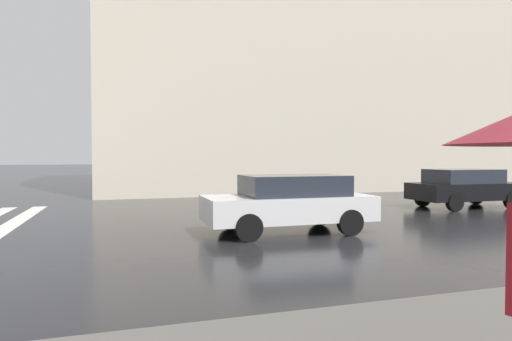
{
  "coord_description": "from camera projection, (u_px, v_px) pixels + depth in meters",
  "views": [
    {
      "loc": [
        -7.44,
        -4.49,
        1.85
      ],
      "look_at": [
        5.92,
        -8.68,
        1.42
      ],
      "focal_mm": 30.63,
      "sensor_mm": 36.0,
      "label": 1
    }
  ],
  "objects": [
    {
      "name": "haussmann_block_corner",
      "position": [
        318.0,
        43.0,
        29.38
      ],
      "size": [
        14.17,
        27.92,
        19.44
      ],
      "color": "beige",
      "rests_on": "ground_plane"
    },
    {
      "name": "car_white",
      "position": [
        290.0,
        202.0,
        10.7
      ],
      "size": [
        1.85,
        4.1,
        1.41
      ],
      "color": "silver",
      "rests_on": "ground_plane"
    },
    {
      "name": "car_black",
      "position": [
        465.0,
        187.0,
        16.0
      ],
      "size": [
        1.85,
        4.1,
        1.41
      ],
      "color": "black",
      "rests_on": "ground_plane"
    }
  ]
}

